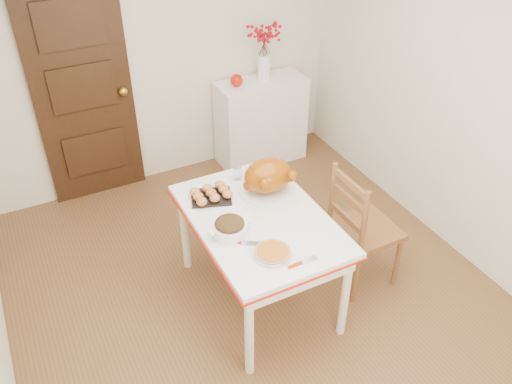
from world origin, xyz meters
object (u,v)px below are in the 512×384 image
sideboard (261,121)px  pumpkin_pie (272,252)px  turkey_platter (268,177)px  kitchen_table (259,259)px  chair_oak (366,227)px

sideboard → pumpkin_pie: size_ratio=3.68×
turkey_platter → kitchen_table: bearing=-140.5°
turkey_platter → chair_oak: bearing=-43.8°
sideboard → turkey_platter: bearing=-115.8°
chair_oak → turkey_platter: size_ratio=2.42×
sideboard → chair_oak: size_ratio=0.87×
sideboard → turkey_platter: 1.77m
kitchen_table → chair_oak: 0.83m
kitchen_table → chair_oak: (0.81, -0.17, 0.12)m
sideboard → chair_oak: chair_oak is taller
sideboard → kitchen_table: (-0.93, -1.77, -0.06)m
sideboard → turkey_platter: (-0.74, -1.54, 0.46)m
sideboard → turkey_platter: size_ratio=2.11×
sideboard → pumpkin_pie: bearing=-115.8°
sideboard → kitchen_table: 2.00m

